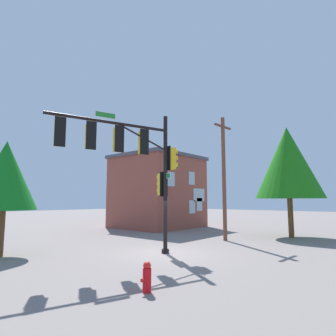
{
  "coord_description": "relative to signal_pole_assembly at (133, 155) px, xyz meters",
  "views": [
    {
      "loc": [
        10.36,
        9.03,
        2.53
      ],
      "look_at": [
        0.01,
        0.18,
        4.11
      ],
      "focal_mm": 29.78,
      "sensor_mm": 36.0,
      "label": 1
    }
  ],
  "objects": [
    {
      "name": "utility_pole",
      "position": [
        -7.26,
        0.71,
        -0.46
      ],
      "size": [
        1.8,
        0.25,
        7.98
      ],
      "color": "brown",
      "rests_on": "ground_plane"
    },
    {
      "name": "fire_hydrant",
      "position": [
        3.02,
        3.96,
        -4.21
      ],
      "size": [
        0.33,
        0.24,
        0.83
      ],
      "color": "red",
      "rests_on": "ground_plane"
    },
    {
      "name": "signal_pole_assembly",
      "position": [
        0.0,
        0.0,
        0.0
      ],
      "size": [
        6.12,
        2.37,
        6.76
      ],
      "color": "black",
      "rests_on": "ground_plane"
    },
    {
      "name": "tree_near",
      "position": [
        -11.53,
        3.42,
        0.56
      ],
      "size": [
        4.56,
        4.56,
        7.74
      ],
      "color": "brown",
      "rests_on": "ground_plane"
    },
    {
      "name": "brick_building",
      "position": [
        -10.98,
        -8.52,
        -1.24
      ],
      "size": [
        7.46,
        6.85,
        6.75
      ],
      "color": "brown",
      "rests_on": "ground_plane"
    },
    {
      "name": "ground_plane",
      "position": [
        -1.61,
        0.6,
        -4.62
      ],
      "size": [
        120.0,
        120.0,
        0.0
      ],
      "primitive_type": "plane",
      "color": "slate"
    },
    {
      "name": "tree_mid",
      "position": [
        3.86,
        -4.55,
        -0.94
      ],
      "size": [
        2.9,
        2.9,
        5.31
      ],
      "color": "brown",
      "rests_on": "ground_plane"
    }
  ]
}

